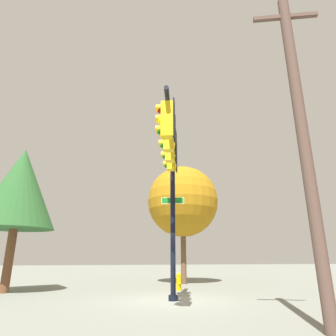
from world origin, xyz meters
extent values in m
plane|color=gray|center=(0.00, 0.00, 0.00)|extent=(120.00, 120.00, 0.00)
cylinder|color=black|center=(0.00, 0.00, 3.42)|extent=(0.20, 0.20, 6.84)
cylinder|color=black|center=(0.00, 0.00, 0.10)|extent=(0.36, 0.36, 0.20)
cylinder|color=black|center=(2.31, -0.66, 6.12)|extent=(4.65, 1.45, 0.14)
cylinder|color=black|center=(1.04, -0.30, 5.62)|extent=(2.13, 0.68, 1.07)
cube|color=gold|center=(1.03, -0.29, 5.37)|extent=(0.41, 0.43, 1.10)
cube|color=black|center=(1.08, -0.10, 5.37)|extent=(0.43, 0.16, 1.22)
sphere|color=maroon|center=(0.97, -0.49, 5.71)|extent=(0.22, 0.22, 0.22)
cylinder|color=gold|center=(0.95, -0.54, 5.76)|extent=(0.26, 0.20, 0.23)
sphere|color=#FFFC14|center=(0.97, -0.49, 5.37)|extent=(0.22, 0.22, 0.22)
cylinder|color=gold|center=(0.95, -0.54, 5.42)|extent=(0.26, 0.20, 0.23)
sphere|color=#0B621E|center=(0.97, -0.49, 5.03)|extent=(0.22, 0.22, 0.22)
cylinder|color=gold|center=(0.95, -0.54, 5.08)|extent=(0.26, 0.20, 0.23)
cube|color=yellow|center=(2.05, -0.59, 5.37)|extent=(0.42, 0.44, 1.10)
cube|color=black|center=(2.11, -0.40, 5.37)|extent=(0.43, 0.17, 1.22)
sphere|color=maroon|center=(1.99, -0.78, 5.71)|extent=(0.22, 0.22, 0.22)
cylinder|color=yellow|center=(1.97, -0.83, 5.76)|extent=(0.26, 0.20, 0.23)
sphere|color=#FFFC14|center=(1.99, -0.78, 5.37)|extent=(0.22, 0.22, 0.22)
cylinder|color=yellow|center=(1.97, -0.83, 5.42)|extent=(0.26, 0.20, 0.23)
sphere|color=#0B621E|center=(1.99, -0.78, 5.03)|extent=(0.22, 0.22, 0.22)
cylinder|color=yellow|center=(1.97, -0.83, 5.08)|extent=(0.26, 0.20, 0.23)
cube|color=yellow|center=(3.08, -0.88, 5.37)|extent=(0.40, 0.43, 1.10)
cube|color=black|center=(3.13, -0.69, 5.37)|extent=(0.44, 0.15, 1.22)
sphere|color=maroon|center=(3.02, -1.07, 5.71)|extent=(0.22, 0.22, 0.22)
cylinder|color=yellow|center=(3.01, -1.13, 5.76)|extent=(0.26, 0.19, 0.23)
sphere|color=#FFFC14|center=(3.02, -1.07, 5.37)|extent=(0.22, 0.22, 0.22)
cylinder|color=yellow|center=(3.01, -1.13, 5.42)|extent=(0.26, 0.19, 0.23)
sphere|color=#0B621E|center=(3.02, -1.07, 5.03)|extent=(0.22, 0.22, 0.22)
cylinder|color=yellow|center=(3.01, -1.13, 5.08)|extent=(0.26, 0.19, 0.23)
cube|color=#E6B60F|center=(4.10, -1.17, 5.37)|extent=(0.41, 0.44, 1.10)
cube|color=black|center=(4.16, -0.98, 5.37)|extent=(0.43, 0.16, 1.22)
sphere|color=maroon|center=(4.04, -1.36, 5.71)|extent=(0.22, 0.22, 0.22)
cylinder|color=#E6B60F|center=(4.03, -1.42, 5.76)|extent=(0.26, 0.20, 0.23)
sphere|color=#FFFC14|center=(4.04, -1.36, 5.37)|extent=(0.22, 0.22, 0.22)
cylinder|color=#E6B60F|center=(4.03, -1.42, 5.42)|extent=(0.26, 0.20, 0.23)
sphere|color=#0B621E|center=(4.04, -1.36, 5.03)|extent=(0.22, 0.22, 0.22)
cylinder|color=#E6B60F|center=(4.03, -1.42, 5.08)|extent=(0.26, 0.20, 0.23)
cube|color=white|center=(2.54, -0.72, 6.42)|extent=(0.91, 0.28, 0.26)
cube|color=#1B6E25|center=(2.54, -0.72, 6.42)|extent=(0.87, 0.28, 0.22)
cube|color=white|center=(0.00, 0.00, 3.82)|extent=(0.28, 0.91, 0.26)
cube|color=#197B23|center=(0.00, 0.00, 3.82)|extent=(0.28, 0.87, 0.22)
cylinder|color=brown|center=(5.72, 1.98, 4.43)|extent=(0.30, 0.30, 8.86)
cube|color=brown|center=(5.72, 1.98, 8.26)|extent=(0.71, 1.74, 0.12)
cylinder|color=#EBB601|center=(-3.47, 1.15, 0.33)|extent=(0.24, 0.24, 0.65)
sphere|color=#ECC100|center=(-3.47, 1.15, 0.72)|extent=(0.22, 0.22, 0.22)
cylinder|color=yellow|center=(-3.32, 1.15, 0.36)|extent=(0.12, 0.10, 0.10)
cylinder|color=brown|center=(-7.01, 2.44, 1.60)|extent=(0.34, 0.34, 3.20)
sphere|color=#A57214|center=(-7.01, 2.44, 5.19)|extent=(4.69, 4.69, 4.69)
cylinder|color=brown|center=(-4.20, -6.99, 1.45)|extent=(0.40, 0.40, 2.90)
cone|color=#2B5C2B|center=(-4.20, -6.99, 4.98)|extent=(3.74, 3.74, 4.16)
camera|label=1|loc=(11.52, -2.86, 1.54)|focal=30.96mm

